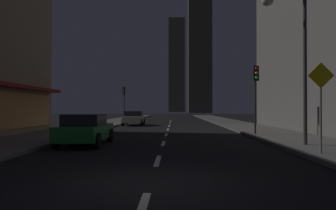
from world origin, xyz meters
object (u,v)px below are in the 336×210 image
(car_parked_near, at_px, (86,129))
(fire_hydrant_far_left, at_px, (99,123))
(traffic_light_near_right, at_px, (256,84))
(pedestrian_crossing_sign, at_px, (321,100))
(car_parked_far, at_px, (134,118))
(traffic_light_far_left, at_px, (124,96))
(street_lamp_right, at_px, (286,31))

(car_parked_near, xyz_separation_m, fire_hydrant_far_left, (-2.30, 12.49, -0.29))
(traffic_light_near_right, xyz_separation_m, pedestrian_crossing_sign, (0.10, -8.55, -1.18))
(car_parked_far, bearing_deg, traffic_light_far_left, 108.37)
(car_parked_near, xyz_separation_m, car_parked_far, (0.00, 17.70, 0.00))
(fire_hydrant_far_left, distance_m, traffic_light_near_right, 14.00)
(fire_hydrant_far_left, distance_m, street_lamp_right, 18.10)
(fire_hydrant_far_left, relative_size, traffic_light_far_left, 0.16)
(street_lamp_right, distance_m, pedestrian_crossing_sign, 4.16)
(street_lamp_right, bearing_deg, fire_hydrant_far_left, 130.14)
(fire_hydrant_far_left, xyz_separation_m, street_lamp_right, (11.28, -13.38, 4.61))
(car_parked_near, bearing_deg, fire_hydrant_far_left, 100.44)
(pedestrian_crossing_sign, bearing_deg, car_parked_far, 113.25)
(traffic_light_far_left, relative_size, street_lamp_right, 0.64)
(car_parked_near, distance_m, pedestrian_crossing_sign, 10.00)
(car_parked_far, distance_m, pedestrian_crossing_sign, 23.34)
(pedestrian_crossing_sign, bearing_deg, street_lamp_right, 94.45)
(car_parked_near, relative_size, traffic_light_near_right, 1.01)
(car_parked_near, height_order, fire_hydrant_far_left, car_parked_near)
(car_parked_near, xyz_separation_m, street_lamp_right, (8.98, -0.89, 4.33))
(traffic_light_near_right, bearing_deg, fire_hydrant_far_left, 146.13)
(traffic_light_near_right, height_order, street_lamp_right, street_lamp_right)
(car_parked_far, bearing_deg, fire_hydrant_far_left, -113.82)
(pedestrian_crossing_sign, bearing_deg, traffic_light_far_left, 112.25)
(traffic_light_far_left, bearing_deg, fire_hydrant_far_left, -92.10)
(car_parked_far, xyz_separation_m, pedestrian_crossing_sign, (9.20, -21.42, 1.28))
(car_parked_far, relative_size, traffic_light_near_right, 1.01)
(car_parked_far, relative_size, pedestrian_crossing_sign, 1.34)
(street_lamp_right, bearing_deg, car_parked_near, 174.35)
(fire_hydrant_far_left, relative_size, street_lamp_right, 0.10)
(fire_hydrant_far_left, height_order, traffic_light_far_left, traffic_light_far_left)
(car_parked_far, height_order, street_lamp_right, street_lamp_right)
(car_parked_near, xyz_separation_m, pedestrian_crossing_sign, (9.20, -3.72, 1.28))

